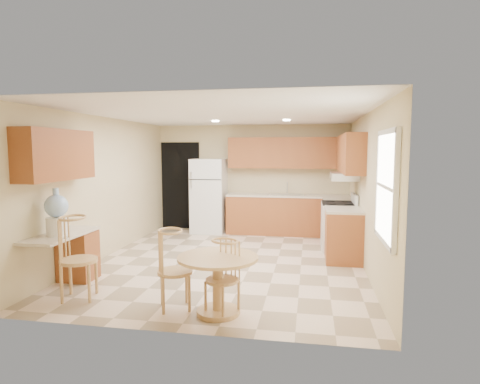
% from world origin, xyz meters
% --- Properties ---
extents(floor, '(5.50, 5.50, 0.00)m').
position_xyz_m(floor, '(0.00, 0.00, 0.00)').
color(floor, beige).
rests_on(floor, ground).
extents(ceiling, '(4.50, 5.50, 0.02)m').
position_xyz_m(ceiling, '(0.00, 0.00, 2.50)').
color(ceiling, white).
rests_on(ceiling, wall_back).
extents(wall_back, '(4.50, 0.02, 2.50)m').
position_xyz_m(wall_back, '(0.00, 2.75, 1.25)').
color(wall_back, beige).
rests_on(wall_back, floor).
extents(wall_front, '(4.50, 0.02, 2.50)m').
position_xyz_m(wall_front, '(0.00, -2.75, 1.25)').
color(wall_front, beige).
rests_on(wall_front, floor).
extents(wall_left, '(0.02, 5.50, 2.50)m').
position_xyz_m(wall_left, '(-2.25, 0.00, 1.25)').
color(wall_left, beige).
rests_on(wall_left, floor).
extents(wall_right, '(0.02, 5.50, 2.50)m').
position_xyz_m(wall_right, '(2.25, 0.00, 1.25)').
color(wall_right, beige).
rests_on(wall_right, floor).
extents(doorway, '(0.90, 0.02, 2.10)m').
position_xyz_m(doorway, '(-1.75, 2.73, 1.05)').
color(doorway, black).
rests_on(doorway, floor).
extents(base_cab_back, '(2.75, 0.60, 0.87)m').
position_xyz_m(base_cab_back, '(0.88, 2.45, 0.43)').
color(base_cab_back, '#A05528').
rests_on(base_cab_back, floor).
extents(counter_back, '(2.75, 0.63, 0.04)m').
position_xyz_m(counter_back, '(0.88, 2.45, 0.89)').
color(counter_back, beige).
rests_on(counter_back, base_cab_back).
extents(base_cab_right_a, '(0.60, 0.59, 0.87)m').
position_xyz_m(base_cab_right_a, '(1.95, 1.85, 0.43)').
color(base_cab_right_a, '#A05528').
rests_on(base_cab_right_a, floor).
extents(counter_right_a, '(0.63, 0.59, 0.04)m').
position_xyz_m(counter_right_a, '(1.95, 1.85, 0.89)').
color(counter_right_a, beige).
rests_on(counter_right_a, base_cab_right_a).
extents(base_cab_right_b, '(0.60, 0.80, 0.87)m').
position_xyz_m(base_cab_right_b, '(1.95, 0.40, 0.43)').
color(base_cab_right_b, '#A05528').
rests_on(base_cab_right_b, floor).
extents(counter_right_b, '(0.63, 0.80, 0.04)m').
position_xyz_m(counter_right_b, '(1.95, 0.40, 0.89)').
color(counter_right_b, beige).
rests_on(counter_right_b, base_cab_right_b).
extents(upper_cab_back, '(2.75, 0.33, 0.70)m').
position_xyz_m(upper_cab_back, '(0.88, 2.58, 1.85)').
color(upper_cab_back, '#A05528').
rests_on(upper_cab_back, wall_back).
extents(upper_cab_right, '(0.33, 2.42, 0.70)m').
position_xyz_m(upper_cab_right, '(2.08, 1.21, 1.85)').
color(upper_cab_right, '#A05528').
rests_on(upper_cab_right, wall_right).
extents(upper_cab_left, '(0.33, 1.40, 0.70)m').
position_xyz_m(upper_cab_left, '(-2.08, -1.60, 1.85)').
color(upper_cab_left, '#A05528').
rests_on(upper_cab_left, wall_left).
extents(sink, '(0.78, 0.44, 0.01)m').
position_xyz_m(sink, '(0.85, 2.45, 0.91)').
color(sink, silver).
rests_on(sink, counter_back).
extents(range_hood, '(0.50, 0.76, 0.14)m').
position_xyz_m(range_hood, '(2.00, 1.18, 1.42)').
color(range_hood, silver).
rests_on(range_hood, upper_cab_right).
extents(desk_pedestal, '(0.48, 0.42, 0.72)m').
position_xyz_m(desk_pedestal, '(-2.00, -1.32, 0.36)').
color(desk_pedestal, '#A05528').
rests_on(desk_pedestal, floor).
extents(desk_top, '(0.50, 1.20, 0.04)m').
position_xyz_m(desk_top, '(-2.00, -1.70, 0.75)').
color(desk_top, beige).
rests_on(desk_top, desk_pedestal).
extents(window, '(0.06, 1.12, 1.30)m').
position_xyz_m(window, '(2.23, -1.85, 1.50)').
color(window, white).
rests_on(window, wall_right).
extents(can_light_a, '(0.14, 0.14, 0.02)m').
position_xyz_m(can_light_a, '(-0.50, 1.20, 2.48)').
color(can_light_a, white).
rests_on(can_light_a, ceiling).
extents(can_light_b, '(0.14, 0.14, 0.02)m').
position_xyz_m(can_light_b, '(0.90, 1.20, 2.48)').
color(can_light_b, white).
rests_on(can_light_b, ceiling).
extents(refrigerator, '(0.75, 0.73, 1.71)m').
position_xyz_m(refrigerator, '(-0.95, 2.40, 0.86)').
color(refrigerator, white).
rests_on(refrigerator, floor).
extents(stove, '(0.65, 0.76, 1.09)m').
position_xyz_m(stove, '(1.92, 1.18, 0.47)').
color(stove, white).
rests_on(stove, floor).
extents(dining_table, '(0.94, 0.94, 0.70)m').
position_xyz_m(dining_table, '(0.33, -2.20, 0.45)').
color(dining_table, tan).
rests_on(dining_table, floor).
extents(chair_table_a, '(0.42, 0.55, 0.96)m').
position_xyz_m(chair_table_a, '(-0.22, -2.21, 0.58)').
color(chair_table_a, tan).
rests_on(chair_table_a, floor).
extents(chair_table_b, '(0.38, 0.44, 0.87)m').
position_xyz_m(chair_table_b, '(0.38, -2.28, 0.53)').
color(chair_table_b, tan).
rests_on(chair_table_b, floor).
extents(chair_desk, '(0.47, 0.61, 1.06)m').
position_xyz_m(chair_desk, '(-1.55, -2.12, 0.65)').
color(chair_desk, tan).
rests_on(chair_desk, floor).
extents(water_crock, '(0.31, 0.31, 0.64)m').
position_xyz_m(water_crock, '(-2.00, -1.78, 1.06)').
color(water_crock, white).
rests_on(water_crock, desk_top).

